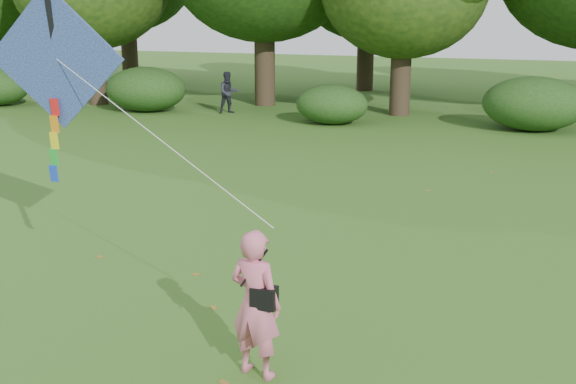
% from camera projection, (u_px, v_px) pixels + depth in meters
% --- Properties ---
extents(ground, '(100.00, 100.00, 0.00)m').
position_uv_depth(ground, '(299.00, 342.00, 9.60)').
color(ground, '#265114').
rests_on(ground, ground).
extents(man_kite_flyer, '(0.76, 0.59, 1.84)m').
position_uv_depth(man_kite_flyer, '(256.00, 304.00, 8.56)').
color(man_kite_flyer, '#D96682').
rests_on(man_kite_flyer, ground).
extents(bystander_left, '(1.02, 0.99, 1.65)m').
position_uv_depth(bystander_left, '(228.00, 93.00, 28.82)').
color(bystander_left, '#262532').
rests_on(bystander_left, ground).
extents(crossbody_bag, '(0.43, 0.20, 0.72)m').
position_uv_depth(crossbody_bag, '(264.00, 296.00, 8.46)').
color(crossbody_bag, black).
rests_on(crossbody_bag, ground).
extents(flying_kite, '(5.09, 2.07, 2.96)m').
position_uv_depth(flying_kite, '(56.00, 62.00, 10.64)').
color(flying_kite, '#24439D').
rests_on(flying_kite, ground).
extents(shrub_band, '(39.15, 3.22, 1.88)m').
position_uv_depth(shrub_band, '(424.00, 103.00, 25.78)').
color(shrub_band, '#264919').
rests_on(shrub_band, ground).
extents(fallen_leaves, '(10.79, 14.39, 0.01)m').
position_uv_depth(fallen_leaves, '(349.00, 274.00, 11.98)').
color(fallen_leaves, brown).
rests_on(fallen_leaves, ground).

